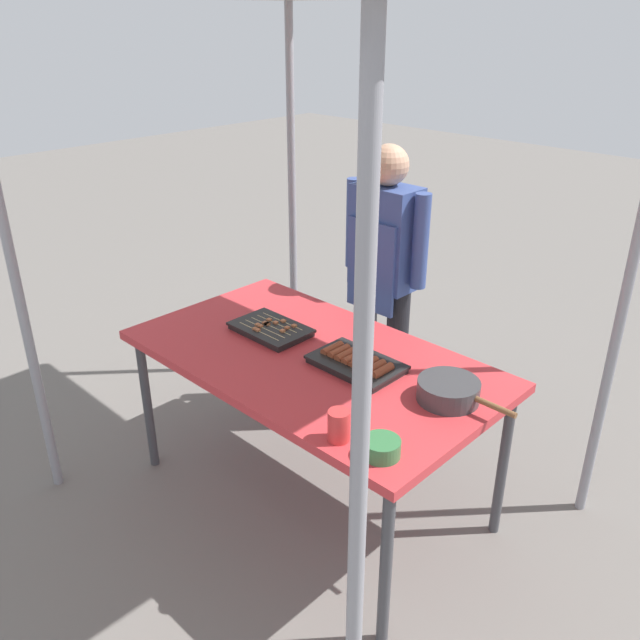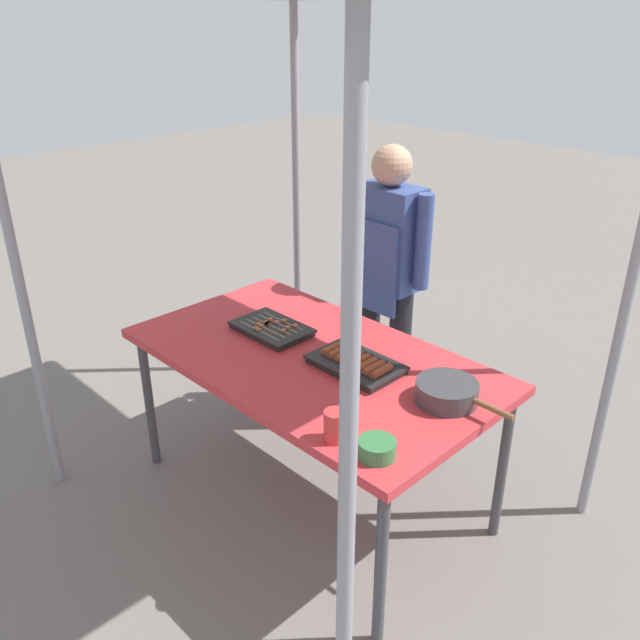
% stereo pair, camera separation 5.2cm
% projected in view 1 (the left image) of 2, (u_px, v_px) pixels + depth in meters
% --- Properties ---
extents(ground_plane, '(18.00, 18.00, 0.00)m').
position_uv_depth(ground_plane, '(313.00, 494.00, 3.11)').
color(ground_plane, '#66605B').
extents(stall_table, '(1.60, 0.90, 0.75)m').
position_uv_depth(stall_table, '(312.00, 366.00, 2.81)').
color(stall_table, '#C63338').
rests_on(stall_table, ground).
extents(stall_canopy, '(2.10, 1.80, 2.19)m').
position_uv_depth(stall_canopy, '(310.00, 10.00, 2.22)').
color(stall_canopy, gray).
rests_on(stall_canopy, ground).
extents(tray_grilled_sausages, '(0.38, 0.24, 0.06)m').
position_uv_depth(tray_grilled_sausages, '(356.00, 363.00, 2.68)').
color(tray_grilled_sausages, black).
rests_on(tray_grilled_sausages, stall_table).
extents(tray_meat_skewers, '(0.36, 0.23, 0.04)m').
position_uv_depth(tray_meat_skewers, '(271.00, 329.00, 2.98)').
color(tray_meat_skewers, black).
rests_on(tray_meat_skewers, stall_table).
extents(cooking_wok, '(0.40, 0.24, 0.08)m').
position_uv_depth(cooking_wok, '(449.00, 390.00, 2.45)').
color(cooking_wok, '#38383A').
rests_on(cooking_wok, stall_table).
extents(condiment_bowl, '(0.13, 0.13, 0.06)m').
position_uv_depth(condiment_bowl, '(382.00, 448.00, 2.15)').
color(condiment_bowl, '#33723F').
rests_on(condiment_bowl, stall_table).
extents(drink_cup_near_edge, '(0.08, 0.08, 0.11)m').
position_uv_depth(drink_cup_near_edge, '(339.00, 426.00, 2.22)').
color(drink_cup_near_edge, red).
rests_on(drink_cup_near_edge, stall_table).
extents(vendor_woman, '(0.52, 0.22, 1.50)m').
position_uv_depth(vendor_woman, '(384.00, 264.00, 3.43)').
color(vendor_woman, black).
rests_on(vendor_woman, ground).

